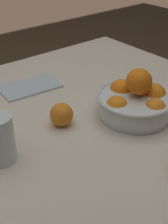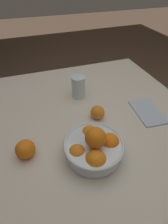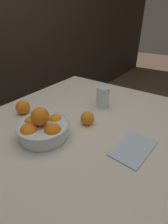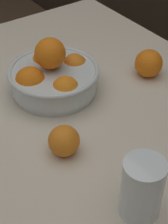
% 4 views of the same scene
% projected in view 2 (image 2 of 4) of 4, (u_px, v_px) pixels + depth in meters
% --- Properties ---
extents(ground_plane, '(12.00, 12.00, 0.00)m').
position_uv_depth(ground_plane, '(92.00, 191.00, 1.35)').
color(ground_plane, brown).
extents(dining_table, '(1.25, 1.07, 0.74)m').
position_uv_depth(dining_table, '(97.00, 132.00, 0.91)').
color(dining_table, beige).
rests_on(dining_table, ground_plane).
extents(fruit_bowl, '(0.24, 0.24, 0.15)m').
position_uv_depth(fruit_bowl, '(94.00, 147.00, 0.69)').
color(fruit_bowl, silver).
rests_on(fruit_bowl, dining_table).
extents(juice_glass, '(0.08, 0.08, 0.13)m').
position_uv_depth(juice_glass, '(78.00, 88.00, 1.00)').
color(juice_glass, '#F4A314').
rests_on(juice_glass, dining_table).
extents(orange_loose_near_bowl, '(0.07, 0.07, 0.07)m').
position_uv_depth(orange_loose_near_bowl, '(97.00, 112.00, 0.87)').
color(orange_loose_near_bowl, orange).
rests_on(orange_loose_near_bowl, dining_table).
extents(orange_loose_front, '(0.08, 0.08, 0.08)m').
position_uv_depth(orange_loose_front, '(25.00, 149.00, 0.69)').
color(orange_loose_front, orange).
rests_on(orange_loose_front, dining_table).
extents(napkin, '(0.22, 0.15, 0.01)m').
position_uv_depth(napkin, '(148.00, 112.00, 0.92)').
color(napkin, silver).
rests_on(napkin, dining_table).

